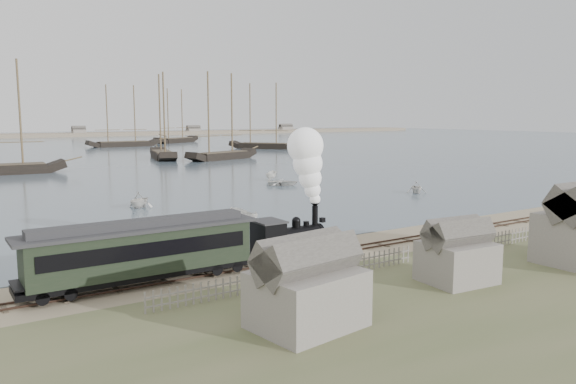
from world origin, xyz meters
TOP-DOWN VIEW (x-y plane):
  - ground at (0.00, 0.00)m, footprint 600.00×600.00m
  - harbor_water at (0.00, 170.00)m, footprint 600.00×336.00m
  - rail_track at (0.00, -2.00)m, footprint 120.00×1.80m
  - picket_fence_west at (-6.50, -7.00)m, footprint 19.00×0.10m
  - picket_fence_east at (12.50, -7.50)m, footprint 15.00×0.10m
  - shed_left at (-10.00, -13.00)m, footprint 5.00×4.00m
  - shed_mid at (2.00, -12.00)m, footprint 4.00×3.50m
  - locomotive at (-2.25, -2.00)m, footprint 7.24×2.70m
  - passenger_coach at (-14.39, -2.00)m, footprint 14.41×2.78m
  - beached_dinghy at (-8.97, -0.13)m, footprint 3.53×4.04m
  - rowboat_1 at (-5.19, 25.97)m, footprint 4.38×4.47m
  - rowboat_2 at (-0.51, 10.74)m, footprint 4.03×1.84m
  - rowboat_3 at (18.79, 33.91)m, footprint 5.02×5.41m
  - rowboat_4 at (29.07, 17.42)m, footprint 3.91×3.76m
  - rowboat_5 at (20.88, 40.58)m, footprint 3.41×3.50m
  - schooner_3 at (22.61, 92.02)m, footprint 9.36×20.80m
  - schooner_4 at (33.29, 82.36)m, footprint 20.22×10.85m
  - schooner_5 at (63.13, 113.16)m, footprint 17.54×20.83m
  - schooner_8 at (30.39, 147.76)m, footprint 23.38×5.77m
  - schooner_9 at (55.19, 163.83)m, footprint 21.33×15.30m

SIDE VIEW (x-z plane):
  - ground at x=0.00m, z-range 0.00..0.00m
  - picket_fence_west at x=-6.50m, z-range -0.60..0.60m
  - picket_fence_east at x=12.50m, z-range -0.60..0.60m
  - shed_left at x=-10.00m, z-range -2.05..2.05m
  - shed_mid at x=2.00m, z-range -1.80..1.80m
  - harbor_water at x=0.00m, z-range 0.00..0.06m
  - rail_track at x=0.00m, z-range -0.04..0.12m
  - beached_dinghy at x=-8.97m, z-range 0.00..0.70m
  - rowboat_3 at x=18.79m, z-range 0.06..0.97m
  - rowboat_5 at x=20.88m, z-range 0.06..1.43m
  - rowboat_2 at x=-0.51m, z-range 0.06..1.57m
  - rowboat_4 at x=29.07m, z-range 0.06..1.64m
  - rowboat_1 at x=-5.19m, z-range 0.06..1.85m
  - passenger_coach at x=-14.39m, z-range 0.46..3.96m
  - locomotive at x=-2.25m, z-range -0.34..8.69m
  - schooner_3 at x=22.61m, z-range 0.06..20.06m
  - schooner_4 at x=33.29m, z-range 0.06..20.06m
  - schooner_5 at x=63.13m, z-range 0.06..20.06m
  - schooner_8 at x=30.39m, z-range 0.06..20.06m
  - schooner_9 at x=55.19m, z-range 0.06..20.06m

